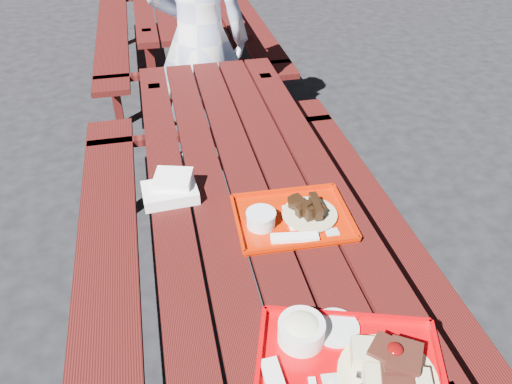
% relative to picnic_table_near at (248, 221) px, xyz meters
% --- Properties ---
extents(ground, '(60.00, 60.00, 0.00)m').
position_rel_picnic_table_near_xyz_m(ground, '(0.00, 0.00, -0.56)').
color(ground, black).
rests_on(ground, ground).
extents(picnic_table_near, '(1.41, 2.40, 0.75)m').
position_rel_picnic_table_near_xyz_m(picnic_table_near, '(0.00, 0.00, 0.00)').
color(picnic_table_near, '#430D0D').
rests_on(picnic_table_near, ground).
extents(picnic_table_far, '(1.41, 2.40, 0.75)m').
position_rel_picnic_table_near_xyz_m(picnic_table_far, '(0.00, 2.80, 0.00)').
color(picnic_table_far, '#430D0D').
rests_on(picnic_table_far, ground).
extents(near_tray, '(0.55, 0.49, 0.15)m').
position_rel_picnic_table_near_xyz_m(near_tray, '(0.09, -0.84, 0.23)').
color(near_tray, '#BB0005').
rests_on(near_tray, picnic_table_near).
extents(far_tray, '(0.41, 0.32, 0.07)m').
position_rel_picnic_table_near_xyz_m(far_tray, '(0.10, -0.25, 0.21)').
color(far_tray, '#B21800').
rests_on(far_tray, picnic_table_near).
extents(white_cloth, '(0.20, 0.17, 0.08)m').
position_rel_picnic_table_near_xyz_m(white_cloth, '(-0.29, -0.02, 0.22)').
color(white_cloth, white).
rests_on(white_cloth, picnic_table_near).
extents(person, '(0.67, 0.52, 1.63)m').
position_rel_picnic_table_near_xyz_m(person, '(-0.00, 1.39, 0.25)').
color(person, '#A3B2D8').
rests_on(person, ground).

